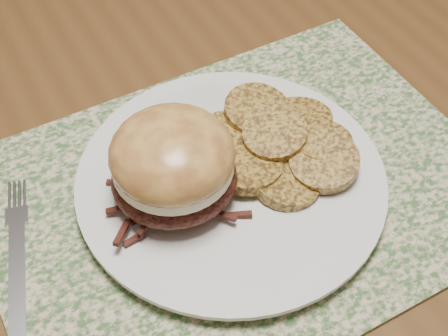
# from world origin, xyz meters

# --- Properties ---
(dining_table) EXTENTS (1.50, 0.90, 0.75)m
(dining_table) POSITION_xyz_m (0.00, 0.00, 0.67)
(dining_table) COLOR #573719
(dining_table) RESTS_ON ground
(placemat) EXTENTS (0.45, 0.33, 0.00)m
(placemat) POSITION_xyz_m (-0.27, -0.09, 0.75)
(placemat) COLOR #3A5E30
(placemat) RESTS_ON dining_table
(dinner_plate) EXTENTS (0.26, 0.26, 0.02)m
(dinner_plate) POSITION_xyz_m (-0.28, -0.08, 0.76)
(dinner_plate) COLOR silver
(dinner_plate) RESTS_ON placemat
(pork_sandwich) EXTENTS (0.13, 0.13, 0.08)m
(pork_sandwich) POSITION_xyz_m (-0.33, -0.07, 0.81)
(pork_sandwich) COLOR black
(pork_sandwich) RESTS_ON dinner_plate
(roasted_potatoes) EXTENTS (0.15, 0.17, 0.04)m
(roasted_potatoes) POSITION_xyz_m (-0.23, -0.07, 0.78)
(roasted_potatoes) COLOR olive
(roasted_potatoes) RESTS_ON dinner_plate
(fork) EXTENTS (0.06, 0.16, 0.00)m
(fork) POSITION_xyz_m (-0.47, -0.06, 0.76)
(fork) COLOR silver
(fork) RESTS_ON placemat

